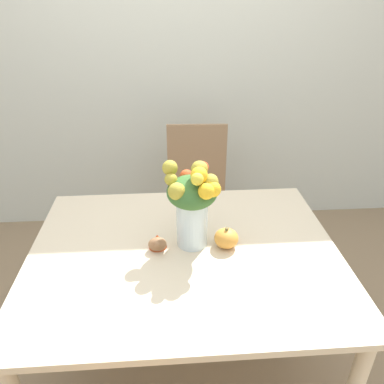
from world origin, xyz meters
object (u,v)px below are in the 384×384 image
at_px(pumpkin, 226,238).
at_px(dining_chair_near_window, 197,196).
at_px(flower_vase, 192,203).
at_px(turkey_figurine, 157,242).

height_order(pumpkin, dining_chair_near_window, dining_chair_near_window).
relative_size(flower_vase, dining_chair_near_window, 0.42).
height_order(flower_vase, turkey_figurine, flower_vase).
xyz_separation_m(flower_vase, dining_chair_near_window, (0.10, 0.86, -0.45)).
height_order(flower_vase, dining_chair_near_window, flower_vase).
distance_m(flower_vase, dining_chair_near_window, 0.98).
bearing_deg(turkey_figurine, flower_vase, 9.08).
bearing_deg(flower_vase, pumpkin, -11.65).
relative_size(flower_vase, pumpkin, 3.75).
bearing_deg(pumpkin, flower_vase, 168.35).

